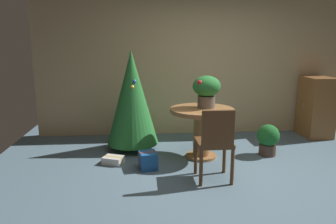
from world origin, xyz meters
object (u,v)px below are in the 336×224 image
at_px(flower_vase, 207,89).
at_px(wooden_cabinet, 316,107).
at_px(potted_plant, 268,139).
at_px(gift_box_cream, 113,160).
at_px(holiday_tree, 132,98).
at_px(round_dining_table, 202,123).
at_px(wooden_chair_near, 215,141).
at_px(gift_box_blue, 148,160).

bearing_deg(flower_vase, wooden_cabinet, 21.91).
bearing_deg(potted_plant, gift_box_cream, -175.97).
distance_m(holiday_tree, potted_plant, 2.19).
height_order(round_dining_table, potted_plant, round_dining_table).
height_order(round_dining_table, wooden_chair_near, wooden_chair_near).
relative_size(flower_vase, wooden_cabinet, 0.43).
bearing_deg(wooden_cabinet, gift_box_blue, -156.80).
bearing_deg(gift_box_blue, potted_plant, 11.86).
relative_size(round_dining_table, gift_box_cream, 2.86).
height_order(gift_box_cream, gift_box_blue, gift_box_blue).
height_order(flower_vase, wooden_chair_near, flower_vase).
xyz_separation_m(gift_box_blue, wooden_cabinet, (3.10, 1.33, 0.43)).
relative_size(round_dining_table, wooden_chair_near, 1.01).
bearing_deg(flower_vase, holiday_tree, 158.74).
bearing_deg(potted_plant, gift_box_blue, -168.14).
distance_m(flower_vase, wooden_chair_near, 1.05).
xyz_separation_m(wooden_chair_near, wooden_cabinet, (2.29, 1.81, 0.02)).
height_order(gift_box_cream, wooden_cabinet, wooden_cabinet).
bearing_deg(gift_box_blue, flower_vase, 26.36).
relative_size(flower_vase, gift_box_blue, 1.62).
bearing_deg(gift_box_cream, wooden_cabinet, 17.14).
bearing_deg(wooden_cabinet, holiday_tree, -171.99).
bearing_deg(flower_vase, wooden_chair_near, -94.31).
distance_m(round_dining_table, wooden_cabinet, 2.48).
distance_m(flower_vase, wooden_cabinet, 2.44).
bearing_deg(wooden_chair_near, flower_vase, 85.69).
bearing_deg(flower_vase, potted_plant, -2.92).
relative_size(flower_vase, gift_box_cream, 1.44).
distance_m(wooden_chair_near, wooden_cabinet, 2.92).
height_order(flower_vase, wooden_cabinet, flower_vase).
height_order(round_dining_table, gift_box_blue, round_dining_table).
relative_size(gift_box_cream, potted_plant, 0.68).
xyz_separation_m(flower_vase, potted_plant, (0.96, -0.05, -0.77)).
height_order(gift_box_blue, wooden_cabinet, wooden_cabinet).
relative_size(holiday_tree, potted_plant, 3.30).
distance_m(flower_vase, potted_plant, 1.23).
xyz_separation_m(gift_box_cream, gift_box_blue, (0.49, -0.22, 0.06)).
bearing_deg(holiday_tree, round_dining_table, -24.96).
bearing_deg(holiday_tree, gift_box_blue, -75.59).
relative_size(gift_box_cream, wooden_cabinet, 0.30).
height_order(flower_vase, gift_box_cream, flower_vase).
bearing_deg(holiday_tree, wooden_cabinet, 8.01).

